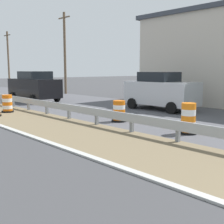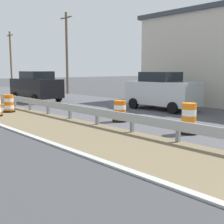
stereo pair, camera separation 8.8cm
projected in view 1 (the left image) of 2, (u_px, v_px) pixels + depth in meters
traffic_barrel_nearest at (188, 120)px, 10.63m from camera, size 0.65×0.65×1.14m
traffic_barrel_close at (119, 112)px, 13.17m from camera, size 0.68×0.68×0.96m
traffic_barrel_far at (7, 104)px, 16.09m from camera, size 0.66×0.66×0.97m
car_lead_near_lane at (34, 86)px, 21.73m from camera, size 2.22×4.73×2.23m
car_trailing_near_lane at (161, 91)px, 17.08m from camera, size 2.08×4.35×2.21m
utility_pole_mid at (65, 52)px, 28.20m from camera, size 0.24×1.80×7.77m
utility_pole_far at (8, 58)px, 39.39m from camera, size 0.24×1.80×7.43m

